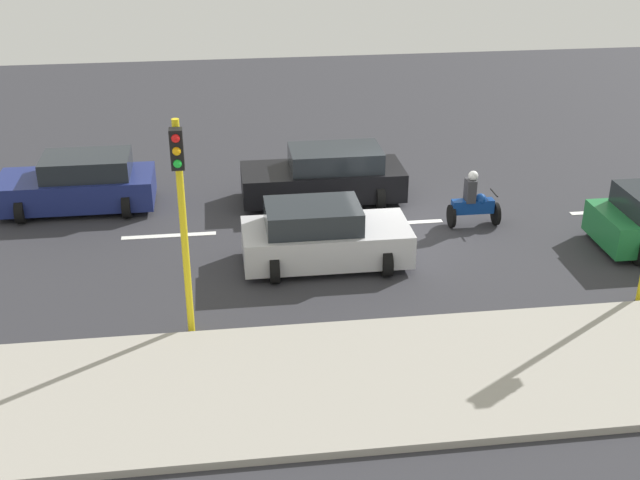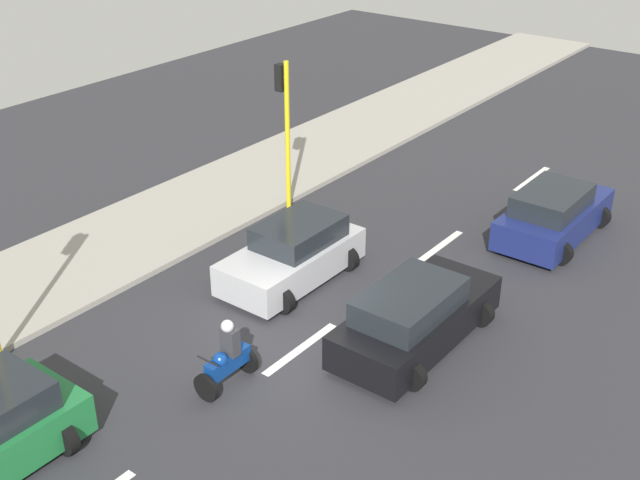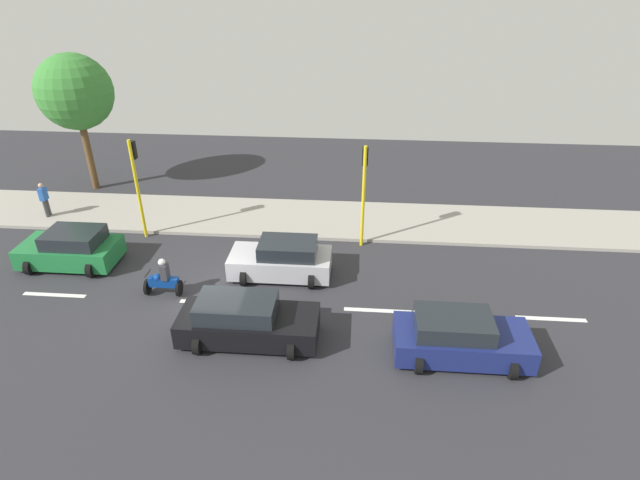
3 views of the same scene
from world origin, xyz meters
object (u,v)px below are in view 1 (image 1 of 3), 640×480
Objects in this scene: car_silver at (323,236)px; traffic_light_midblock at (181,201)px; car_black at (325,176)px; car_dark_blue at (79,184)px; motorcycle at (473,203)px.

car_silver is 0.87× the size of traffic_light_midblock.
car_silver is 4.71m from traffic_light_midblock.
car_dark_blue is (-0.30, -6.75, -0.00)m from car_black.
traffic_light_midblock is at bearing 23.66° from car_dark_blue.
car_silver is 7.46m from car_dark_blue.
car_dark_blue is 2.72× the size of motorcycle.
car_black is at bearing 151.25° from traffic_light_midblock.
traffic_light_midblock is (2.79, -3.08, 2.22)m from car_silver.
car_silver is (3.92, -0.60, -0.00)m from car_black.
car_silver is 4.50m from motorcycle.
car_dark_blue is (-4.22, -6.15, 0.00)m from car_silver.
traffic_light_midblock is at bearing -28.75° from car_black.
motorcycle is at bearing 111.79° from car_silver.
car_black is 1.15× the size of car_silver.
car_dark_blue is at bearing -156.34° from traffic_light_midblock.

